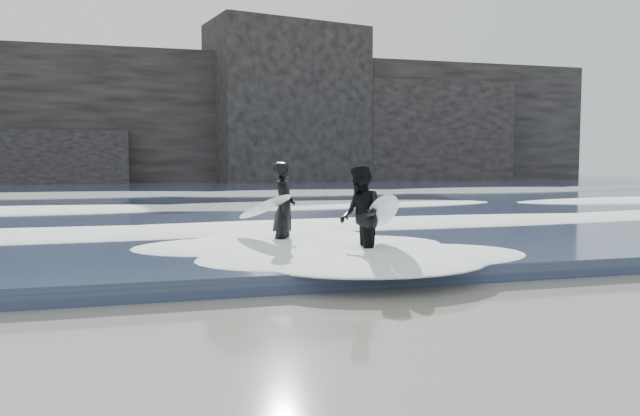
% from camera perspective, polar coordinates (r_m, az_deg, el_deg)
% --- Properties ---
extents(ground, '(120.00, 120.00, 0.00)m').
position_cam_1_polar(ground, '(6.03, 3.09, -13.96)').
color(ground, '#71604E').
rests_on(ground, ground).
extents(sea, '(90.00, 52.00, 0.30)m').
position_cam_1_polar(sea, '(34.51, -12.50, 1.35)').
color(sea, '#293754').
rests_on(sea, ground).
extents(headland, '(70.00, 9.00, 10.00)m').
position_cam_1_polar(headland, '(51.55, -13.62, 7.68)').
color(headland, black).
rests_on(headland, ground).
extents(foam_near, '(60.00, 3.20, 0.20)m').
position_cam_1_polar(foam_near, '(14.61, -8.27, -1.57)').
color(foam_near, white).
rests_on(foam_near, sea).
extents(foam_mid, '(60.00, 4.00, 0.24)m').
position_cam_1_polar(foam_mid, '(21.55, -10.64, 0.35)').
color(foam_mid, white).
rests_on(foam_mid, sea).
extents(foam_far, '(60.00, 4.80, 0.30)m').
position_cam_1_polar(foam_far, '(30.51, -12.10, 1.54)').
color(foam_far, white).
rests_on(foam_far, sea).
extents(surfer_left, '(1.29, 2.01, 1.86)m').
position_cam_1_polar(surfer_left, '(12.51, -3.59, -0.04)').
color(surfer_left, black).
rests_on(surfer_left, ground).
extents(surfer_right, '(1.30, 1.96, 1.82)m').
position_cam_1_polar(surfer_right, '(11.14, 3.88, -0.71)').
color(surfer_right, black).
rests_on(surfer_right, ground).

